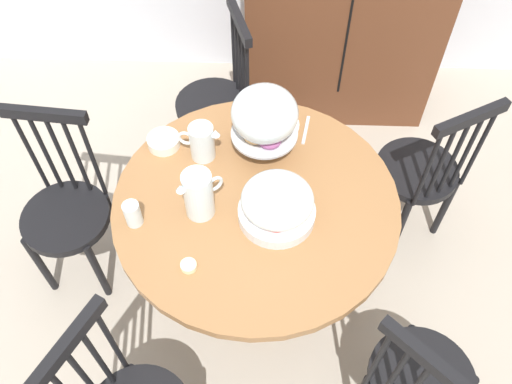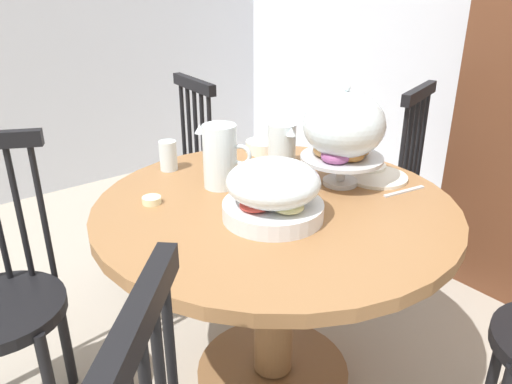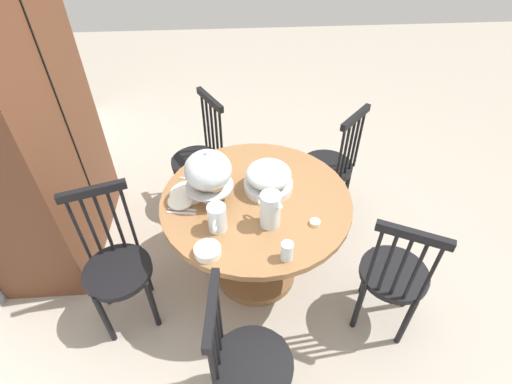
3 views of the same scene
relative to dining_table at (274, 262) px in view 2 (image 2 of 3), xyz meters
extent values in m
cylinder|color=olive|center=(0.00, 0.00, 0.20)|extent=(1.15, 1.15, 0.04)
cylinder|color=brown|center=(0.00, 0.00, -0.13)|extent=(0.14, 0.14, 0.63)
cylinder|color=brown|center=(0.00, 0.00, -0.49)|extent=(0.56, 0.56, 0.06)
cylinder|color=black|center=(-0.46, -0.59, -0.29)|extent=(0.04, 0.04, 0.45)
cylinder|color=black|center=(-0.50, -0.65, 0.17)|extent=(0.02, 0.02, 0.48)
cylinder|color=black|center=(-0.47, -0.59, 0.17)|extent=(0.02, 0.02, 0.48)
cylinder|color=black|center=(0.43, -0.62, 0.17)|extent=(0.02, 0.02, 0.48)
cube|color=black|center=(0.53, -0.72, 0.43)|extent=(0.29, 0.27, 0.05)
cylinder|color=black|center=(0.58, 0.47, -0.29)|extent=(0.04, 0.04, 0.45)
cylinder|color=black|center=(-0.26, 0.84, -0.07)|extent=(0.40, 0.40, 0.04)
cylinder|color=black|center=(-0.44, 0.93, -0.29)|extent=(0.04, 0.04, 0.45)
cylinder|color=black|center=(-0.35, 0.66, -0.29)|extent=(0.04, 0.04, 0.45)
cylinder|color=black|center=(-0.17, 1.01, -0.29)|extent=(0.04, 0.04, 0.45)
cylinder|color=black|center=(-0.09, 0.74, -0.29)|extent=(0.04, 0.04, 0.45)
cylinder|color=black|center=(-0.15, 1.02, 0.17)|extent=(0.02, 0.02, 0.48)
cylinder|color=black|center=(-0.13, 0.95, 0.17)|extent=(0.02, 0.02, 0.48)
cylinder|color=black|center=(-0.11, 0.88, 0.17)|extent=(0.02, 0.02, 0.48)
cylinder|color=black|center=(-0.09, 0.82, 0.17)|extent=(0.02, 0.02, 0.48)
cylinder|color=black|center=(-0.07, 0.75, 0.17)|extent=(0.02, 0.02, 0.48)
cube|color=black|center=(-0.11, 0.88, 0.43)|extent=(0.14, 0.35, 0.05)
cylinder|color=black|center=(-0.87, 0.08, -0.07)|extent=(0.40, 0.40, 0.04)
cylinder|color=black|center=(-1.02, -0.05, -0.29)|extent=(0.04, 0.04, 0.45)
cylinder|color=black|center=(-0.75, -0.07, -0.29)|extent=(0.04, 0.04, 0.45)
cylinder|color=black|center=(-1.00, 0.23, -0.29)|extent=(0.04, 0.04, 0.45)
cylinder|color=black|center=(-0.72, 0.21, -0.29)|extent=(0.04, 0.04, 0.45)
cylinder|color=black|center=(-1.00, 0.25, 0.17)|extent=(0.02, 0.02, 0.48)
cylinder|color=black|center=(-0.93, 0.24, 0.17)|extent=(0.02, 0.02, 0.48)
cylinder|color=black|center=(-0.86, 0.24, 0.17)|extent=(0.02, 0.02, 0.48)
cylinder|color=black|center=(-0.79, 0.23, 0.17)|extent=(0.02, 0.02, 0.48)
cylinder|color=black|center=(-0.72, 0.23, 0.17)|extent=(0.02, 0.02, 0.48)
cube|color=black|center=(-0.86, 0.24, 0.43)|extent=(0.36, 0.07, 0.05)
cylinder|color=silver|center=(0.03, 0.27, 0.23)|extent=(0.12, 0.12, 0.02)
cylinder|color=silver|center=(0.03, 0.27, 0.27)|extent=(0.03, 0.03, 0.09)
cylinder|color=silver|center=(0.03, 0.27, 0.32)|extent=(0.28, 0.28, 0.01)
torus|color=#B27033|center=(0.06, 0.27, 0.34)|extent=(0.10, 0.10, 0.03)
torus|color=#D19347|center=(0.04, 0.32, 0.34)|extent=(0.10, 0.10, 0.03)
torus|color=#935628|center=(0.00, 0.30, 0.34)|extent=(0.10, 0.10, 0.03)
torus|color=tan|center=(-0.01, 0.24, 0.34)|extent=(0.10, 0.10, 0.03)
torus|color=#994C84|center=(0.05, 0.21, 0.34)|extent=(0.10, 0.10, 0.03)
ellipsoid|color=silver|center=(0.03, 0.27, 0.44)|extent=(0.27, 0.27, 0.22)
sphere|color=silver|center=(0.03, 0.27, 0.56)|extent=(0.02, 0.02, 0.02)
cylinder|color=silver|center=(0.08, -0.08, 0.25)|extent=(0.30, 0.30, 0.05)
ellipsoid|color=beige|center=(0.15, -0.08, 0.29)|extent=(0.09, 0.09, 0.03)
ellipsoid|color=#8CBF59|center=(0.09, -0.01, 0.29)|extent=(0.09, 0.09, 0.03)
ellipsoid|color=#6B2D4C|center=(0.02, -0.08, 0.29)|extent=(0.09, 0.09, 0.03)
ellipsoid|color=#CC3D33|center=(0.08, -0.15, 0.29)|extent=(0.09, 0.09, 0.03)
ellipsoid|color=silver|center=(0.08, -0.08, 0.34)|extent=(0.28, 0.28, 0.13)
cylinder|color=silver|center=(-0.23, 0.23, 0.31)|extent=(0.10, 0.10, 0.17)
cylinder|color=orange|center=(-0.23, 0.23, 0.28)|extent=(0.09, 0.09, 0.11)
cone|color=silver|center=(-0.17, 0.22, 0.38)|extent=(0.04, 0.04, 0.03)
torus|color=silver|center=(-0.30, 0.24, 0.31)|extent=(0.08, 0.03, 0.07)
cylinder|color=silver|center=(-0.22, -0.06, 0.33)|extent=(0.11, 0.11, 0.22)
cylinder|color=white|center=(-0.22, -0.06, 0.30)|extent=(0.10, 0.10, 0.15)
cone|color=silver|center=(-0.27, -0.10, 0.42)|extent=(0.05, 0.05, 0.03)
torus|color=silver|center=(-0.16, -0.02, 0.34)|extent=(0.07, 0.06, 0.07)
cylinder|color=white|center=(0.07, 0.41, 0.23)|extent=(0.22, 0.22, 0.01)
cylinder|color=white|center=(-0.01, 0.45, 0.24)|extent=(0.15, 0.15, 0.01)
cylinder|color=white|center=(-0.41, 0.28, 0.25)|extent=(0.14, 0.14, 0.04)
cylinder|color=silver|center=(-0.46, -0.12, 0.28)|extent=(0.06, 0.06, 0.11)
cylinder|color=beige|center=(-0.23, -0.31, 0.23)|extent=(0.06, 0.06, 0.02)
cube|color=silver|center=(-0.07, 0.43, 0.23)|extent=(0.04, 0.17, 0.01)
cube|color=silver|center=(-0.10, 0.44, 0.23)|extent=(0.04, 0.17, 0.01)
cube|color=silver|center=(0.21, 0.39, 0.23)|extent=(0.04, 0.17, 0.01)
camera|label=1|loc=(0.04, -1.24, 1.93)|focal=37.08mm
camera|label=2|loc=(1.09, -0.94, 0.89)|focal=34.94mm
camera|label=3|loc=(-1.71, 0.12, 1.80)|focal=27.26mm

